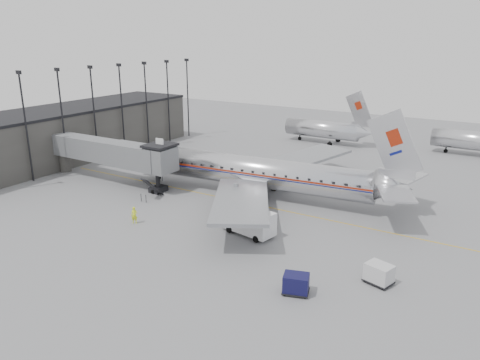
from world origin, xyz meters
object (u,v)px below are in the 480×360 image
object	(u,v)px
airliner	(257,172)
baggage_cart_white	(379,273)
service_van	(249,221)
ramp_worker	(134,215)
baggage_cart_navy	(296,284)

from	to	relation	value
airliner	baggage_cart_white	distance (m)	24.20
airliner	service_van	world-z (taller)	airliner
baggage_cart_white	ramp_worker	world-z (taller)	ramp_worker
baggage_cart_white	ramp_worker	size ratio (longest dim) A/B	1.37
service_van	ramp_worker	distance (m)	12.77
baggage_cart_navy	baggage_cart_white	world-z (taller)	baggage_cart_white
baggage_cart_white	ramp_worker	bearing A→B (deg)	-161.13
airliner	ramp_worker	world-z (taller)	airliner
baggage_cart_navy	service_van	bearing A→B (deg)	121.33
service_van	ramp_worker	xyz separation A→B (m)	(-12.11, -4.01, -0.49)
ramp_worker	baggage_cart_white	bearing A→B (deg)	-25.66
service_van	baggage_cart_white	world-z (taller)	service_van
baggage_cart_white	ramp_worker	distance (m)	26.41
service_van	baggage_cart_navy	distance (m)	12.12
airliner	baggage_cart_navy	xyz separation A→B (m)	(14.37, -19.07, -2.23)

